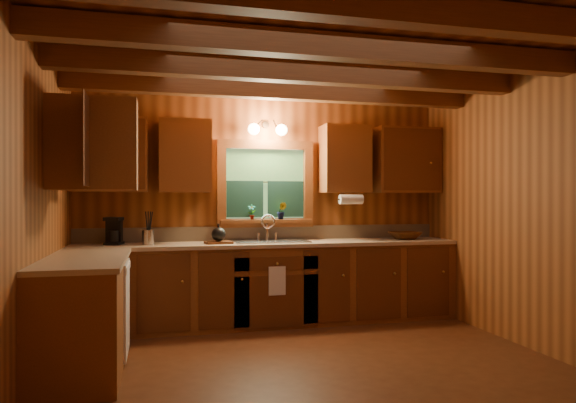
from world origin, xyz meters
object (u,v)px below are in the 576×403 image
at_px(sink, 270,246).
at_px(coffee_maker, 114,231).
at_px(cutting_board, 219,242).
at_px(wicker_basket, 405,236).

height_order(sink, coffee_maker, sink).
bearing_deg(cutting_board, sink, 0.98).
bearing_deg(cutting_board, coffee_maker, 163.47).
relative_size(cutting_board, wicker_basket, 0.76).
bearing_deg(cutting_board, wicker_basket, -5.67).
xyz_separation_m(cutting_board, wicker_basket, (2.20, 0.07, 0.03)).
xyz_separation_m(coffee_maker, wicker_basket, (3.27, -0.11, -0.10)).
bearing_deg(wicker_basket, coffee_maker, 178.12).
bearing_deg(coffee_maker, sink, 12.07).
height_order(sink, cutting_board, sink).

